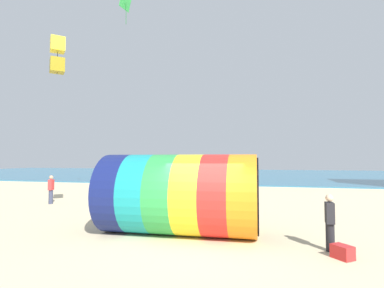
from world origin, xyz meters
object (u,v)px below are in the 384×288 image
giant_inflatable_tube (180,194)px  bystander_near_water (51,189)px  kite_handler (330,222)px  cooler_box (342,252)px  kite_yellow_box (57,55)px

giant_inflatable_tube → bystander_near_water: bearing=151.6°
giant_inflatable_tube → kite_handler: giant_inflatable_tube is taller
giant_inflatable_tube → cooler_box: (4.90, -1.49, -1.22)m
kite_yellow_box → cooler_box: (11.04, -2.81, -7.16)m
kite_handler → bystander_near_water: (-13.95, 5.84, 0.02)m
kite_handler → cooler_box: (0.17, -0.62, -0.65)m
kite_handler → giant_inflatable_tube: bearing=169.6°
bystander_near_water → kite_handler: bearing=-22.7°
kite_handler → kite_yellow_box: 12.86m
giant_inflatable_tube → bystander_near_water: giant_inflatable_tube is taller
bystander_near_water → cooler_box: size_ratio=3.19×
kite_yellow_box → kite_handler: bearing=-11.4°
kite_yellow_box → bystander_near_water: (-3.08, 3.65, -6.49)m
giant_inflatable_tube → kite_yellow_box: (-6.14, 1.33, 5.94)m
kite_handler → bystander_near_water: 15.12m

